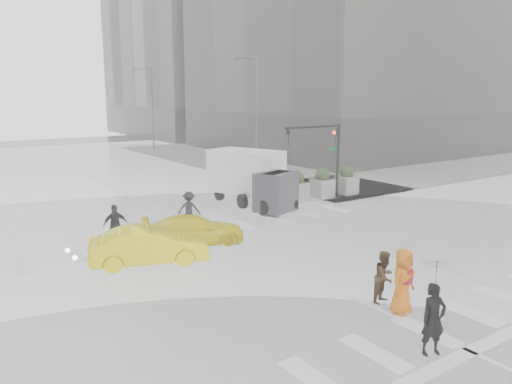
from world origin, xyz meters
TOP-DOWN VIEW (x-y plane):
  - ground at (0.00, 0.00)m, footprint 120.00×120.00m
  - sidewalk_ne at (19.50, 17.50)m, footprint 35.00×35.00m
  - building_ne_far at (29.00, 56.00)m, footprint 26.05×26.05m
  - road_markings at (0.00, 0.00)m, footprint 18.00×48.00m
  - traffic_signal_pole at (9.01, 8.01)m, footprint 4.45×0.42m
  - street_lamp_near at (10.87, 18.00)m, footprint 2.15×0.22m
  - street_lamp_far at (10.87, 38.00)m, footprint 2.15×0.22m
  - planter_west at (7.00, 8.20)m, footprint 1.10×1.10m
  - planter_mid at (9.00, 8.20)m, footprint 1.10×1.10m
  - planter_east at (11.00, 8.20)m, footprint 1.10×1.10m
  - pedestrian_black at (-0.88, -6.80)m, footprint 1.21×1.22m
  - pedestrian_brown at (0.54, -4.03)m, footprint 0.91×0.79m
  - pedestrian_orange at (0.39, -4.83)m, footprint 1.06×0.80m
  - pedestrian_far_a at (-4.23, 6.37)m, footprint 1.11×0.78m
  - pedestrian_far_b at (-0.30, 7.32)m, footprint 1.25×1.13m
  - taxi_mid at (-4.03, 3.29)m, footprint 4.59×2.82m
  - taxi_rear at (-1.47, 4.60)m, footprint 4.10×2.79m
  - box_truck at (4.81, 9.33)m, footprint 2.17×5.79m

SIDE VIEW (x-z plane):
  - ground at x=0.00m, z-range 0.00..0.00m
  - road_markings at x=0.00m, z-range 0.00..0.01m
  - sidewalk_ne at x=19.50m, z-range 0.00..0.15m
  - taxi_rear at x=-1.47m, z-range 0.00..1.23m
  - taxi_mid at x=-4.03m, z-range 0.00..1.43m
  - pedestrian_brown at x=0.54m, z-range 0.00..1.63m
  - pedestrian_far_b at x=-0.30m, z-range 0.00..1.70m
  - pedestrian_far_a at x=-4.23m, z-range 0.00..1.75m
  - pedestrian_orange at x=0.39m, z-range 0.00..1.95m
  - planter_west at x=7.00m, z-range 0.08..1.88m
  - planter_mid at x=9.00m, z-range 0.08..1.88m
  - planter_east at x=11.00m, z-range 0.08..1.88m
  - pedestrian_black at x=-0.88m, z-range 0.36..2.79m
  - box_truck at x=4.81m, z-range 0.10..3.18m
  - traffic_signal_pole at x=9.01m, z-range 0.97..5.47m
  - street_lamp_near at x=10.87m, z-range 0.45..9.45m
  - street_lamp_far at x=10.87m, z-range 0.45..9.45m
  - building_ne_far at x=29.00m, z-range -1.73..34.27m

